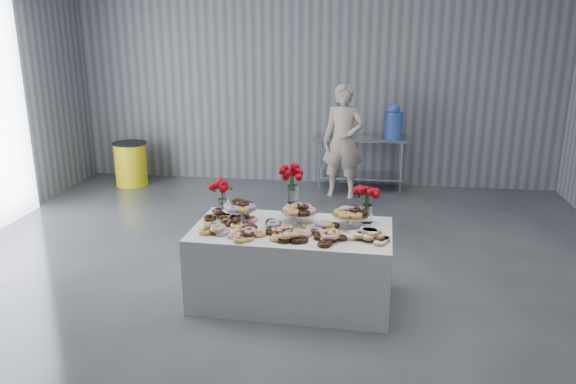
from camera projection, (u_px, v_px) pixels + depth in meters
The scene contains 16 objects.
ground at pixel (268, 305), 5.48m from camera, with size 9.00×9.00×0.00m, color #33353A.
room_walls at pixel (235, 23), 4.82m from camera, with size 8.04×9.04×4.02m.
display_table at pixel (292, 264), 5.49m from camera, with size 1.90×1.00×0.75m, color silver.
prep_table at pixel (360, 153), 9.08m from camera, with size 1.50×0.60×0.90m.
donut_mounds at pixel (291, 226), 5.32m from camera, with size 1.80×0.80×0.09m, color #DDA250, non-canonical shape.
cake_stand_left at pixel (240, 207), 5.57m from camera, with size 0.36×0.36×0.17m.
cake_stand_mid at pixel (299, 210), 5.48m from camera, with size 0.36×0.36×0.17m.
cake_stand_right at pixel (351, 213), 5.40m from camera, with size 0.36×0.36×0.17m.
danish_pile at pixel (370, 234), 5.11m from camera, with size 0.48×0.48×0.11m, color silver, non-canonical shape.
bouquet_left at pixel (223, 188), 5.66m from camera, with size 0.26×0.26×0.42m.
bouquet_right at pixel (368, 194), 5.47m from camera, with size 0.26×0.26×0.42m.
bouquet_center at pixel (293, 181), 5.61m from camera, with size 0.26×0.26×0.57m.
water_jug at pixel (393, 121), 8.86m from camera, with size 0.28×0.28×0.55m.
drink_bottles at pixel (341, 128), 8.91m from camera, with size 0.54×0.08×0.27m, color #268C33, non-canonical shape.
person at pixel (343, 141), 8.70m from camera, with size 0.64×0.42×1.77m, color #CC8C93.
trash_barrel at pixel (131, 164), 9.45m from camera, with size 0.57×0.57×0.73m.
Camera 1 is at (0.89, -4.85, 2.64)m, focal length 35.00 mm.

